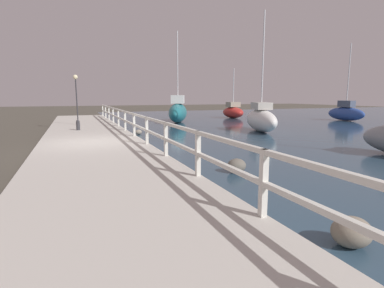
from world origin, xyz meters
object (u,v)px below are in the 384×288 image
at_px(mooring_bollard, 78,125).
at_px(sailboat_teal, 178,111).
at_px(sailboat_blue, 346,112).
at_px(dock_lamp, 76,86).
at_px(sailboat_white, 261,119).
at_px(sailboat_red, 233,112).

height_order(mooring_bollard, sailboat_teal, sailboat_teal).
bearing_deg(sailboat_blue, mooring_bollard, -173.69).
bearing_deg(dock_lamp, sailboat_blue, -2.01).
height_order(sailboat_teal, sailboat_blue, sailboat_teal).
distance_m(mooring_bollard, dock_lamp, 4.03).
bearing_deg(sailboat_teal, sailboat_white, -48.78).
bearing_deg(sailboat_white, sailboat_teal, 125.63).
xyz_separation_m(dock_lamp, sailboat_white, (10.44, -4.92, -2.00)).
xyz_separation_m(dock_lamp, sailboat_red, (14.48, 5.70, -2.12)).
bearing_deg(sailboat_blue, sailboat_teal, 164.14).
bearing_deg(sailboat_teal, mooring_bollard, -116.76).
distance_m(sailboat_red, sailboat_blue, 10.06).
distance_m(sailboat_teal, sailboat_blue, 14.87).
distance_m(dock_lamp, sailboat_blue, 22.29).
height_order(mooring_bollard, sailboat_blue, sailboat_blue).
bearing_deg(sailboat_teal, sailboat_blue, 8.01).
distance_m(mooring_bollard, sailboat_teal, 10.29).
relative_size(dock_lamp, sailboat_red, 0.65).
bearing_deg(sailboat_teal, dock_lamp, -134.58).
bearing_deg(sailboat_white, dock_lamp, 172.61).
bearing_deg(sailboat_red, sailboat_blue, -39.42).
height_order(dock_lamp, sailboat_blue, sailboat_blue).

